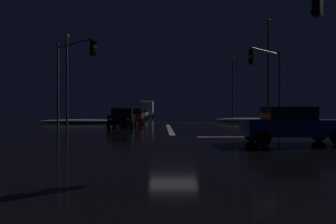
{
  "coord_description": "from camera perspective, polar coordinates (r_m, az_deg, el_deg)",
  "views": [
    {
      "loc": [
        -0.65,
        -18.57,
        1.45
      ],
      "look_at": [
        -0.04,
        11.78,
        1.25
      ],
      "focal_mm": 37.58,
      "sensor_mm": 36.0,
      "label": 1
    }
  ],
  "objects": [
    {
      "name": "sedan_blue_crossing",
      "position": [
        16.11,
        19.43,
        -1.95
      ],
      "size": [
        4.33,
        2.02,
        1.57
      ],
      "color": "navy",
      "rests_on": "ground"
    },
    {
      "name": "sedan_orange",
      "position": [
        40.19,
        -5.44,
        -0.55
      ],
      "size": [
        2.02,
        4.33,
        1.57
      ],
      "color": "#C66014",
      "rests_on": "ground"
    },
    {
      "name": "sedan_silver",
      "position": [
        57.81,
        -4.18,
        -0.27
      ],
      "size": [
        2.02,
        4.33,
        1.57
      ],
      "color": "#B7B7BC",
      "rests_on": "ground"
    },
    {
      "name": "traffic_signal_nw",
      "position": [
        26.73,
        -15.37,
        7.0
      ],
      "size": [
        3.68,
        3.68,
        6.54
      ],
      "color": "#4C4C51",
      "rests_on": "ground"
    },
    {
      "name": "sedan_black",
      "position": [
        28.91,
        -7.4,
        -0.91
      ],
      "size": [
        2.02,
        4.33,
        1.57
      ],
      "color": "black",
      "rests_on": "ground"
    },
    {
      "name": "centre_line_ns",
      "position": [
        38.38,
        -0.17,
        -1.79
      ],
      "size": [
        22.0,
        0.15,
        0.01
      ],
      "color": "yellow",
      "rests_on": "ground"
    },
    {
      "name": "streetlamp_right_near",
      "position": [
        34.1,
        15.94,
        7.44
      ],
      "size": [
        0.44,
        0.44,
        9.91
      ],
      "color": "#424247",
      "rests_on": "ground"
    },
    {
      "name": "traffic_signal_ne",
      "position": [
        27.21,
        15.96,
        6.12
      ],
      "size": [
        3.25,
        3.25,
        6.04
      ],
      "color": "#4C4C51",
      "rests_on": "ground"
    },
    {
      "name": "snow_bank_right_curb",
      "position": [
        40.88,
        12.49,
        -1.3
      ],
      "size": [
        7.14,
        1.5,
        0.53
      ],
      "color": "white",
      "rests_on": "ground"
    },
    {
      "name": "sedan_red",
      "position": [
        34.18,
        -5.66,
        -0.71
      ],
      "size": [
        2.02,
        4.33,
        1.57
      ],
      "color": "maroon",
      "rests_on": "ground"
    },
    {
      "name": "sedan_white",
      "position": [
        51.99,
        -4.51,
        -0.34
      ],
      "size": [
        2.02,
        4.33,
        1.57
      ],
      "color": "silver",
      "rests_on": "ground"
    },
    {
      "name": "streetlamp_right_far",
      "position": [
        49.49,
        10.47,
        4.51
      ],
      "size": [
        0.44,
        0.44,
        8.69
      ],
      "color": "#424247",
      "rests_on": "ground"
    },
    {
      "name": "stop_line_north",
      "position": [
        26.8,
        0.25,
        -2.72
      ],
      "size": [
        0.35,
        14.01,
        0.01
      ],
      "color": "white",
      "rests_on": "ground"
    },
    {
      "name": "box_truck",
      "position": [
        65.02,
        -3.5,
        0.6
      ],
      "size": [
        2.68,
        8.28,
        3.08
      ],
      "color": "beige",
      "rests_on": "ground"
    },
    {
      "name": "sedan_green",
      "position": [
        45.92,
        -5.03,
        -0.44
      ],
      "size": [
        2.02,
        4.33,
        1.57
      ],
      "color": "#14512D",
      "rests_on": "ground"
    },
    {
      "name": "snow_bank_left_curb",
      "position": [
        38.35,
        -13.7,
        -1.49
      ],
      "size": [
        9.44,
        1.5,
        0.42
      ],
      "color": "white",
      "rests_on": "ground"
    },
    {
      "name": "ground",
      "position": [
        18.64,
        0.86,
        -4.24
      ],
      "size": [
        120.0,
        120.0,
        0.1
      ],
      "primitive_type": "cube",
      "color": "black"
    },
    {
      "name": "crosswalk_bar_east",
      "position": [
        20.66,
        24.54,
        -3.67
      ],
      "size": [
        14.01,
        0.4,
        0.01
      ],
      "color": "white",
      "rests_on": "ground"
    },
    {
      "name": "streetlamp_left_near",
      "position": [
        33.66,
        -16.1,
        6.21
      ],
      "size": [
        0.44,
        0.44,
        8.4
      ],
      "color": "#424247",
      "rests_on": "ground"
    }
  ]
}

